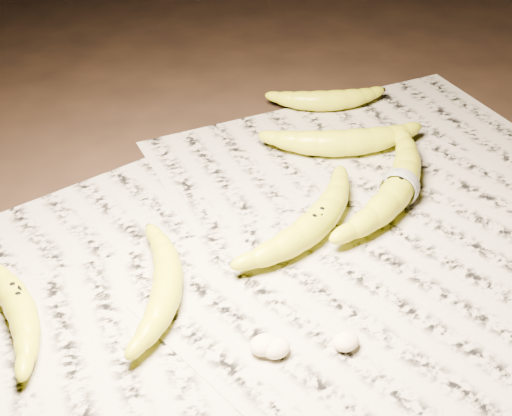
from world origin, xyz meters
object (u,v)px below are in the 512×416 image
banana_left_a (15,298)px  banana_center (316,221)px  banana_taped (400,185)px  banana_upper_a (345,141)px  banana_left_b (167,283)px  banana_upper_b (327,99)px

banana_left_a → banana_center: (0.35, -0.04, 0.00)m
banana_center → banana_taped: bearing=-21.1°
banana_taped → banana_upper_a: bearing=53.5°
banana_taped → banana_left_b: bearing=148.6°
banana_upper_b → banana_taped: bearing=-78.8°
banana_center → banana_upper_a: same height
banana_taped → banana_center: bearing=149.2°
banana_taped → banana_upper_a: (0.00, 0.13, -0.00)m
banana_upper_b → banana_upper_a: bearing=-89.5°
banana_left_a → banana_taped: size_ratio=0.76×
banana_left_a → banana_left_b: size_ratio=1.07×
banana_left_b → banana_upper_b: size_ratio=1.10×
banana_left_b → banana_upper_a: 0.37m
banana_upper_a → banana_taped: bearing=-68.1°
banana_taped → banana_upper_a: 0.13m
banana_center → banana_upper_a: bearing=19.4°
banana_center → banana_upper_a: (0.14, 0.14, 0.00)m
banana_center → banana_taped: size_ratio=0.85×
banana_upper_a → banana_left_a: bearing=-146.1°
banana_left_b → banana_upper_b: 0.48m
banana_taped → banana_upper_a: banana_taped is taller
banana_left_a → banana_center: size_ratio=0.90×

